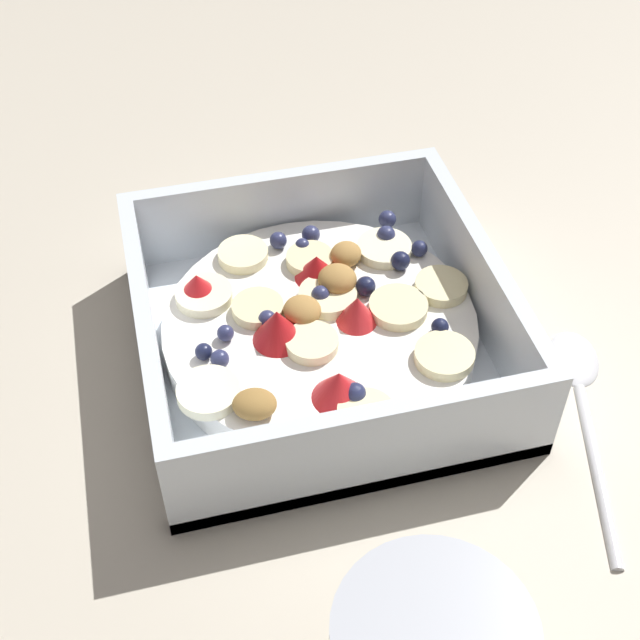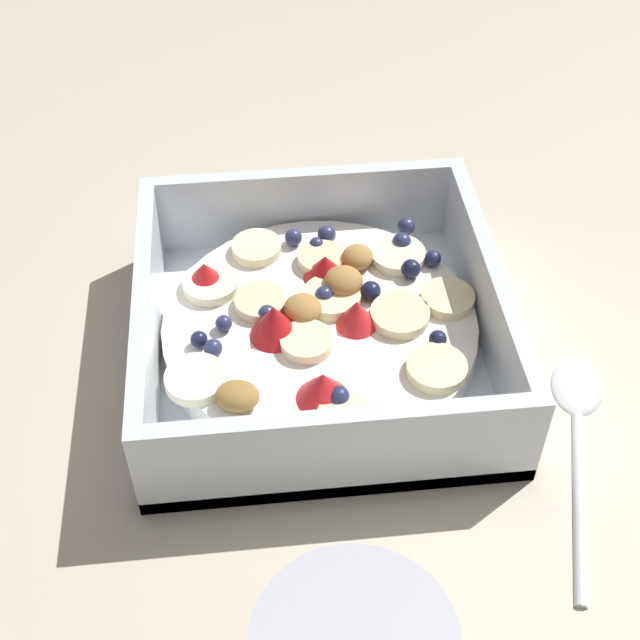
% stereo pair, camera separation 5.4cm
% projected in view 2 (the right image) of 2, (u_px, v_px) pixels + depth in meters
% --- Properties ---
extents(ground_plane, '(2.40, 2.40, 0.00)m').
position_uv_depth(ground_plane, '(302.00, 336.00, 0.57)').
color(ground_plane, beige).
extents(fruit_bowl, '(0.22, 0.22, 0.07)m').
position_uv_depth(fruit_bowl, '(319.00, 329.00, 0.55)').
color(fruit_bowl, white).
rests_on(fruit_bowl, ground).
extents(spoon, '(0.07, 0.17, 0.01)m').
position_uv_depth(spoon, '(579.00, 415.00, 0.52)').
color(spoon, silver).
rests_on(spoon, ground).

